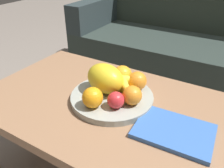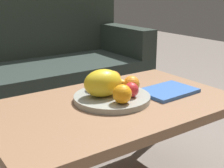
% 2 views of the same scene
% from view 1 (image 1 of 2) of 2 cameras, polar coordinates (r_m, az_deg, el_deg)
% --- Properties ---
extents(coffee_table, '(1.04, 0.63, 0.46)m').
position_cam_1_polar(coffee_table, '(0.94, -1.17, -7.13)').
color(coffee_table, '#8F6749').
rests_on(coffee_table, ground_plane).
extents(couch, '(1.70, 0.70, 0.90)m').
position_cam_1_polar(couch, '(1.89, 17.92, 8.21)').
color(couch, '#28322E').
rests_on(couch, ground_plane).
extents(fruit_bowl, '(0.33, 0.33, 0.03)m').
position_cam_1_polar(fruit_bowl, '(0.92, -0.00, -3.37)').
color(fruit_bowl, '#9A9F96').
rests_on(fruit_bowl, coffee_table).
extents(melon_large_front, '(0.18, 0.15, 0.12)m').
position_cam_1_polar(melon_large_front, '(0.90, -1.70, 1.41)').
color(melon_large_front, yellow).
rests_on(melon_large_front, fruit_bowl).
extents(orange_front, '(0.07, 0.07, 0.07)m').
position_cam_1_polar(orange_front, '(0.84, 5.05, -2.84)').
color(orange_front, orange).
rests_on(orange_front, fruit_bowl).
extents(orange_left, '(0.08, 0.08, 0.08)m').
position_cam_1_polar(orange_left, '(0.83, -4.88, -3.38)').
color(orange_left, orange).
rests_on(orange_left, fruit_bowl).
extents(orange_right, '(0.08, 0.08, 0.08)m').
position_cam_1_polar(orange_right, '(0.93, 6.29, 0.76)').
color(orange_right, orange).
rests_on(orange_right, fruit_bowl).
extents(orange_back, '(0.08, 0.08, 0.08)m').
position_cam_1_polar(orange_back, '(0.97, 2.52, 2.30)').
color(orange_back, orange).
rests_on(orange_back, fruit_bowl).
extents(apple_front, '(0.06, 0.06, 0.06)m').
position_cam_1_polar(apple_front, '(0.82, 0.96, -4.04)').
color(apple_front, red).
rests_on(apple_front, fruit_bowl).
extents(banana_bunch, '(0.17, 0.14, 0.06)m').
position_cam_1_polar(banana_bunch, '(0.92, 2.56, 0.10)').
color(banana_bunch, yellow).
rests_on(banana_bunch, fruit_bowl).
extents(magazine, '(0.26, 0.19, 0.02)m').
position_cam_1_polar(magazine, '(0.79, 15.16, -11.24)').
color(magazine, '#3766B8').
rests_on(magazine, coffee_table).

